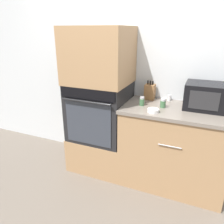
% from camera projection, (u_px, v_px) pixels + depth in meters
% --- Properties ---
extents(ground_plane, '(12.00, 12.00, 0.00)m').
position_uv_depth(ground_plane, '(117.00, 185.00, 2.52)').
color(ground_plane, '#6B6056').
extents(wall_back, '(8.00, 0.05, 2.50)m').
position_uv_depth(wall_back, '(137.00, 68.00, 2.62)').
color(wall_back, silver).
rests_on(wall_back, ground_plane).
extents(oven_cabinet_base, '(0.69, 0.60, 0.42)m').
position_uv_depth(oven_cabinet_base, '(101.00, 150.00, 2.83)').
color(oven_cabinet_base, '#A87F56').
rests_on(oven_cabinet_base, ground_plane).
extents(wall_oven, '(0.67, 0.64, 0.68)m').
position_uv_depth(wall_oven, '(100.00, 111.00, 2.64)').
color(wall_oven, black).
rests_on(wall_oven, oven_cabinet_base).
extents(oven_cabinet_upper, '(0.69, 0.60, 0.61)m').
position_uv_depth(oven_cabinet_upper, '(99.00, 56.00, 2.41)').
color(oven_cabinet_upper, '#A87F56').
rests_on(oven_cabinet_upper, wall_oven).
extents(counter_unit, '(1.11, 0.63, 0.91)m').
position_uv_depth(counter_unit, '(173.00, 147.00, 2.42)').
color(counter_unit, '#A87F56').
rests_on(counter_unit, ground_plane).
extents(microwave, '(0.43, 0.35, 0.26)m').
position_uv_depth(microwave, '(207.00, 96.00, 2.22)').
color(microwave, black).
rests_on(microwave, counter_unit).
extents(knife_block, '(0.11, 0.12, 0.22)m').
position_uv_depth(knife_block, '(150.00, 92.00, 2.55)').
color(knife_block, olive).
rests_on(knife_block, counter_unit).
extents(bowl, '(0.11, 0.11, 0.04)m').
position_uv_depth(bowl, '(153.00, 111.00, 2.16)').
color(bowl, white).
rests_on(bowl, counter_unit).
extents(condiment_jar_near, '(0.05, 0.05, 0.07)m').
position_uv_depth(condiment_jar_near, '(169.00, 98.00, 2.51)').
color(condiment_jar_near, silver).
rests_on(condiment_jar_near, counter_unit).
extents(condiment_jar_mid, '(0.06, 0.06, 0.09)m').
position_uv_depth(condiment_jar_mid, '(163.00, 103.00, 2.28)').
color(condiment_jar_mid, '#427047').
rests_on(condiment_jar_mid, counter_unit).
extents(condiment_jar_far, '(0.05, 0.05, 0.10)m').
position_uv_depth(condiment_jar_far, '(142.00, 101.00, 2.34)').
color(condiment_jar_far, '#427047').
rests_on(condiment_jar_far, counter_unit).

